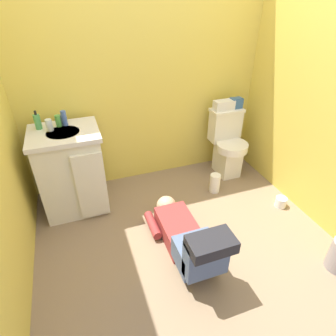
{
  "coord_description": "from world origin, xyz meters",
  "views": [
    {
      "loc": [
        -0.72,
        -1.65,
        1.86
      ],
      "look_at": [
        0.01,
        0.41,
        0.45
      ],
      "focal_mm": 29.92,
      "sensor_mm": 36.0,
      "label": 1
    }
  ],
  "objects_px": {
    "tissue_box": "(224,105)",
    "toiletry_bag": "(236,103)",
    "person_plumber": "(187,237)",
    "faucet": "(61,120)",
    "soap_dispenser": "(38,122)",
    "bottle_green": "(58,121)",
    "toilet_paper_roll": "(281,202)",
    "bottle_clear": "(49,125)",
    "paper_towel_roll": "(215,183)",
    "bottle_blue": "(64,118)",
    "vanity_cabinet": "(72,170)",
    "toilet": "(227,144)"
  },
  "relations": [
    {
      "from": "toiletry_bag",
      "to": "toilet_paper_roll",
      "type": "xyz_separation_m",
      "value": [
        0.11,
        -0.86,
        -0.76
      ]
    },
    {
      "from": "person_plumber",
      "to": "tissue_box",
      "type": "xyz_separation_m",
      "value": [
        0.87,
        1.09,
        0.62
      ]
    },
    {
      "from": "faucet",
      "to": "toiletry_bag",
      "type": "relative_size",
      "value": 0.81
    },
    {
      "from": "toilet",
      "to": "bottle_green",
      "type": "bearing_deg",
      "value": 178.01
    },
    {
      "from": "bottle_blue",
      "to": "toilet_paper_roll",
      "type": "height_order",
      "value": "bottle_blue"
    },
    {
      "from": "toilet_paper_roll",
      "to": "faucet",
      "type": "bearing_deg",
      "value": 156.18
    },
    {
      "from": "person_plumber",
      "to": "paper_towel_roll",
      "type": "bearing_deg",
      "value": 47.76
    },
    {
      "from": "toilet",
      "to": "tissue_box",
      "type": "bearing_deg",
      "value": 116.43
    },
    {
      "from": "faucet",
      "to": "toiletry_bag",
      "type": "height_order",
      "value": "faucet"
    },
    {
      "from": "faucet",
      "to": "bottle_clear",
      "type": "height_order",
      "value": "bottle_clear"
    },
    {
      "from": "toilet_paper_roll",
      "to": "vanity_cabinet",
      "type": "bearing_deg",
      "value": 159.9
    },
    {
      "from": "faucet",
      "to": "soap_dispenser",
      "type": "xyz_separation_m",
      "value": [
        -0.19,
        -0.02,
        0.02
      ]
    },
    {
      "from": "tissue_box",
      "to": "bottle_clear",
      "type": "bearing_deg",
      "value": -176.76
    },
    {
      "from": "bottle_clear",
      "to": "person_plumber",
      "type": "bearing_deg",
      "value": -47.9
    },
    {
      "from": "toilet",
      "to": "bottle_clear",
      "type": "xyz_separation_m",
      "value": [
        -1.8,
        -0.01,
        0.5
      ]
    },
    {
      "from": "vanity_cabinet",
      "to": "faucet",
      "type": "height_order",
      "value": "faucet"
    },
    {
      "from": "toilet",
      "to": "vanity_cabinet",
      "type": "xyz_separation_m",
      "value": [
        -1.7,
        -0.07,
        0.05
      ]
    },
    {
      "from": "tissue_box",
      "to": "paper_towel_roll",
      "type": "distance_m",
      "value": 0.85
    },
    {
      "from": "bottle_clear",
      "to": "toilet_paper_roll",
      "type": "bearing_deg",
      "value": -20.57
    },
    {
      "from": "toilet",
      "to": "toiletry_bag",
      "type": "bearing_deg",
      "value": 40.77
    },
    {
      "from": "toilet_paper_roll",
      "to": "soap_dispenser",
      "type": "bearing_deg",
      "value": 158.58
    },
    {
      "from": "bottle_clear",
      "to": "paper_towel_roll",
      "type": "distance_m",
      "value": 1.72
    },
    {
      "from": "toiletry_bag",
      "to": "bottle_clear",
      "type": "height_order",
      "value": "bottle_clear"
    },
    {
      "from": "soap_dispenser",
      "to": "bottle_blue",
      "type": "relative_size",
      "value": 1.23
    },
    {
      "from": "tissue_box",
      "to": "vanity_cabinet",
      "type": "bearing_deg",
      "value": -174.62
    },
    {
      "from": "toiletry_bag",
      "to": "paper_towel_roll",
      "type": "relative_size",
      "value": 0.59
    },
    {
      "from": "paper_towel_roll",
      "to": "soap_dispenser",
      "type": "bearing_deg",
      "value": 166.59
    },
    {
      "from": "toilet",
      "to": "bottle_blue",
      "type": "xyz_separation_m",
      "value": [
        -1.67,
        0.06,
        0.52
      ]
    },
    {
      "from": "person_plumber",
      "to": "toiletry_bag",
      "type": "height_order",
      "value": "toiletry_bag"
    },
    {
      "from": "person_plumber",
      "to": "bottle_blue",
      "type": "xyz_separation_m",
      "value": [
        -0.76,
        1.06,
        0.71
      ]
    },
    {
      "from": "bottle_green",
      "to": "vanity_cabinet",
      "type": "bearing_deg",
      "value": -77.83
    },
    {
      "from": "bottle_clear",
      "to": "paper_towel_roll",
      "type": "height_order",
      "value": "bottle_clear"
    },
    {
      "from": "bottle_green",
      "to": "toilet_paper_roll",
      "type": "bearing_deg",
      "value": -23.05
    },
    {
      "from": "toiletry_bag",
      "to": "soap_dispenser",
      "type": "bearing_deg",
      "value": -179.14
    },
    {
      "from": "soap_dispenser",
      "to": "toilet_paper_roll",
      "type": "xyz_separation_m",
      "value": [
        2.11,
        -0.83,
        -0.84
      ]
    },
    {
      "from": "soap_dispenser",
      "to": "person_plumber",
      "type": "bearing_deg",
      "value": -47.08
    },
    {
      "from": "bottle_clear",
      "to": "paper_towel_roll",
      "type": "bearing_deg",
      "value": -11.66
    },
    {
      "from": "bottle_blue",
      "to": "toilet_paper_roll",
      "type": "xyz_separation_m",
      "value": [
        1.89,
        -0.83,
        -0.84
      ]
    },
    {
      "from": "toilet",
      "to": "toiletry_bag",
      "type": "relative_size",
      "value": 6.05
    },
    {
      "from": "toilet",
      "to": "vanity_cabinet",
      "type": "relative_size",
      "value": 0.91
    },
    {
      "from": "toiletry_bag",
      "to": "paper_towel_roll",
      "type": "xyz_separation_m",
      "value": [
        -0.4,
        -0.41,
        -0.7
      ]
    },
    {
      "from": "tissue_box",
      "to": "bottle_blue",
      "type": "relative_size",
      "value": 1.63
    },
    {
      "from": "person_plumber",
      "to": "bottle_blue",
      "type": "height_order",
      "value": "bottle_blue"
    },
    {
      "from": "soap_dispenser",
      "to": "bottle_green",
      "type": "bearing_deg",
      "value": -0.21
    },
    {
      "from": "paper_towel_roll",
      "to": "bottle_green",
      "type": "bearing_deg",
      "value": 165.12
    },
    {
      "from": "vanity_cabinet",
      "to": "tissue_box",
      "type": "height_order",
      "value": "tissue_box"
    },
    {
      "from": "tissue_box",
      "to": "toiletry_bag",
      "type": "height_order",
      "value": "toiletry_bag"
    },
    {
      "from": "soap_dispenser",
      "to": "toilet_paper_roll",
      "type": "distance_m",
      "value": 2.41
    },
    {
      "from": "soap_dispenser",
      "to": "bottle_blue",
      "type": "bearing_deg",
      "value": 0.9
    },
    {
      "from": "person_plumber",
      "to": "toilet",
      "type": "bearing_deg",
      "value": 47.45
    }
  ]
}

